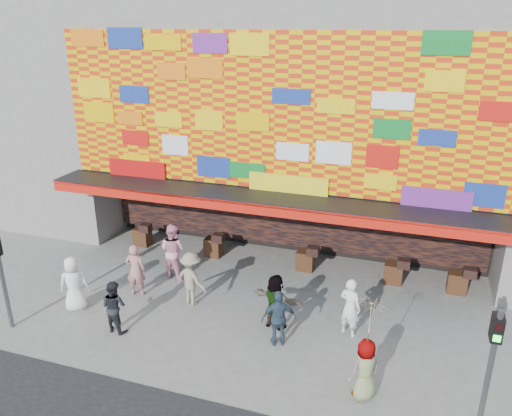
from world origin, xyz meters
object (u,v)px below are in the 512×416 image
Objects in this scene: ped_a at (74,284)px; ped_e at (279,318)px; signal_right at (492,359)px; ped_g at (365,369)px; ped_b at (136,270)px; ped_d at (191,279)px; parasol at (370,319)px; ped_h at (350,307)px; signal_left at (1,269)px; ped_c at (114,306)px; ped_i at (173,251)px; ped_f at (275,302)px.

ped_a is 1.07× the size of ped_e.
signal_right is 2.71m from ped_g.
signal_right is 10.34m from ped_b.
ped_g is (5.54, -2.50, -0.09)m from ped_d.
parasol is (8.76, -1.11, 1.27)m from ped_a.
ped_b is at bearing 161.84° from parasol.
ped_h reaches higher than ped_d.
signal_left is 3.24m from ped_c.
ped_b is at bearing -161.66° from ped_a.
ped_c is at bearing -45.44° from ped_g.
ped_a is (1.17, 1.40, -1.00)m from signal_left.
ped_d reaches higher than ped_c.
signal_right is 5.27m from ped_e.
ped_i is at bearing -82.57° from ped_c.
signal_left is at bearing 22.83° from ped_a.
parasol is at bearing 174.44° from ped_d.
signal_left is at bearing 30.67° from ped_f.
ped_f is (4.71, -0.34, -0.05)m from ped_b.
ped_d is (4.39, 2.79, -1.00)m from signal_left.
signal_left is at bearing 51.09° from ped_d.
signal_right is 8.54m from ped_d.
ped_d is 2.82m from ped_f.
ped_d is (1.91, 0.05, -0.01)m from ped_b.
signal_left is 7.75m from ped_e.
ped_f is 0.95× the size of ped_h.
ped_f is at bearing -92.76° from ped_e.
ped_g is at bearing 1.68° from signal_left.
ped_b is at bearing 22.27° from ped_h.
ped_e is (3.11, -1.16, -0.05)m from ped_d.
ped_h is (1.73, 1.07, 0.05)m from ped_e.
ped_b is at bearing -59.40° from ped_g.
ped_a is at bearing 41.98° from ped_d.
ped_f is at bearing 162.97° from ped_b.
ped_d is at bearing 168.67° from ped_b.
ped_g is at bearing 125.97° from ped_e.
signal_left is 1.75× the size of ped_d.
signal_right is 5.83m from ped_f.
ped_a is 3.37m from ped_i.
ped_h is (-0.71, 2.40, 0.09)m from ped_g.
ped_c is 1.00× the size of ped_g.
signal_right is at bearing 0.00° from signal_left.
ped_i is at bearing -151.31° from ped_a.
signal_left is at bearing 24.44° from ped_c.
signal_left reaches higher than ped_a.
parasol is at bearing 154.86° from ped_f.
parasol is at bearing 145.50° from ped_a.
ped_d is at bearing 155.76° from parasol.
signal_left is 1.66× the size of parasol.
signal_right is 1.83× the size of ped_f.
signal_right reaches higher than ped_h.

